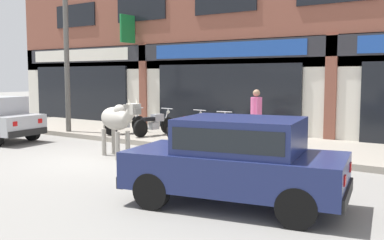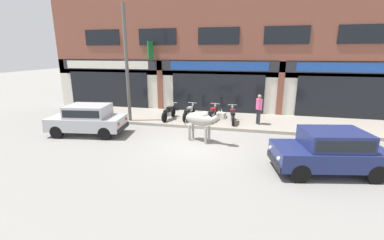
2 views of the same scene
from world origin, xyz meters
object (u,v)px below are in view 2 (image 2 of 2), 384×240
(car_1, at_px, (330,149))
(motorcycle_0, at_px, (169,113))
(car_0, at_px, (88,118))
(motorcycle_2, at_px, (212,114))
(motorcycle_1, at_px, (189,113))
(pedestrian, at_px, (259,106))
(cow, at_px, (201,120))
(utility_pole, at_px, (127,65))
(motorcycle_3, at_px, (233,115))

(car_1, distance_m, motorcycle_0, 8.70)
(car_0, bearing_deg, motorcycle_2, 30.96)
(motorcycle_1, distance_m, pedestrian, 3.88)
(motorcycle_0, bearing_deg, cow, -49.83)
(car_0, height_order, car_1, same)
(motorcycle_2, distance_m, utility_pole, 5.36)
(car_0, distance_m, pedestrian, 8.65)
(motorcycle_0, xyz_separation_m, motorcycle_2, (2.48, 0.22, 0.00))
(cow, relative_size, motorcycle_3, 1.13)
(pedestrian, bearing_deg, motorcycle_0, -179.43)
(motorcycle_2, bearing_deg, motorcycle_0, -174.93)
(pedestrian, bearing_deg, car_0, -158.55)
(car_0, xyz_separation_m, pedestrian, (8.05, 3.16, 0.33))
(cow, height_order, utility_pole, utility_pole)
(car_0, relative_size, motorcycle_3, 2.08)
(motorcycle_0, xyz_separation_m, pedestrian, (4.97, 0.05, 0.60))
(car_1, relative_size, pedestrian, 2.38)
(car_0, relative_size, utility_pole, 0.61)
(motorcycle_0, distance_m, pedestrian, 5.01)
(motorcycle_3, bearing_deg, cow, -111.18)
(motorcycle_1, relative_size, motorcycle_3, 1.00)
(motorcycle_0, relative_size, motorcycle_3, 1.00)
(cow, xyz_separation_m, motorcycle_1, (-1.30, 3.09, -0.46))
(car_0, distance_m, motorcycle_2, 6.48)
(cow, height_order, motorcycle_2, cow)
(motorcycle_2, xyz_separation_m, motorcycle_3, (1.13, -0.11, 0.00))
(motorcycle_3, xyz_separation_m, pedestrian, (1.36, -0.06, 0.60))
(motorcycle_2, bearing_deg, utility_pole, -167.92)
(car_0, relative_size, pedestrian, 2.35)
(cow, distance_m, car_1, 5.14)
(cow, distance_m, motorcycle_1, 3.39)
(cow, bearing_deg, car_0, -177.75)
(motorcycle_3, bearing_deg, car_1, -55.03)
(car_1, bearing_deg, motorcycle_3, 124.97)
(car_0, distance_m, car_1, 10.39)
(car_1, distance_m, motorcycle_3, 6.19)
(cow, distance_m, motorcycle_3, 3.26)
(motorcycle_0, distance_m, motorcycle_3, 3.61)
(motorcycle_2, bearing_deg, car_0, -149.04)
(pedestrian, height_order, utility_pole, utility_pole)
(cow, bearing_deg, pedestrian, 49.36)
(pedestrian, bearing_deg, utility_pole, -173.50)
(cow, xyz_separation_m, motorcycle_2, (0.03, 3.12, -0.46))
(cow, relative_size, utility_pole, 0.33)
(motorcycle_0, bearing_deg, utility_pole, -159.92)
(car_0, relative_size, motorcycle_2, 2.07)
(car_1, xyz_separation_m, pedestrian, (-2.18, 5.00, 0.33))
(utility_pole, bearing_deg, car_0, -113.42)
(cow, bearing_deg, car_1, -23.58)
(car_0, height_order, motorcycle_0, car_0)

